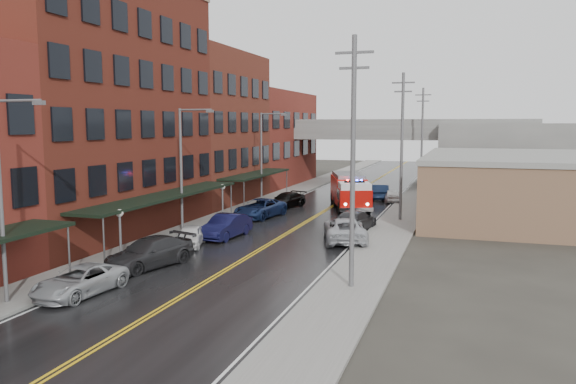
% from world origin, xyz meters
% --- Properties ---
extents(road, '(11.00, 160.00, 0.02)m').
position_xyz_m(road, '(0.00, 30.00, 0.01)').
color(road, black).
rests_on(road, ground).
extents(sidewalk_left, '(3.00, 160.00, 0.15)m').
position_xyz_m(sidewalk_left, '(-7.30, 30.00, 0.07)').
color(sidewalk_left, slate).
rests_on(sidewalk_left, ground).
extents(sidewalk_right, '(3.00, 160.00, 0.15)m').
position_xyz_m(sidewalk_right, '(7.30, 30.00, 0.07)').
color(sidewalk_right, slate).
rests_on(sidewalk_right, ground).
extents(curb_left, '(0.30, 160.00, 0.15)m').
position_xyz_m(curb_left, '(-5.65, 30.00, 0.07)').
color(curb_left, gray).
rests_on(curb_left, ground).
extents(curb_right, '(0.30, 160.00, 0.15)m').
position_xyz_m(curb_right, '(5.65, 30.00, 0.07)').
color(curb_right, gray).
rests_on(curb_right, ground).
extents(brick_building_b, '(9.00, 20.00, 18.00)m').
position_xyz_m(brick_building_b, '(-13.30, 23.00, 9.00)').
color(brick_building_b, '#541916').
rests_on(brick_building_b, ground).
extents(brick_building_c, '(9.00, 15.00, 15.00)m').
position_xyz_m(brick_building_c, '(-13.30, 40.50, 7.50)').
color(brick_building_c, '#5A211B').
rests_on(brick_building_c, ground).
extents(brick_building_far, '(9.00, 20.00, 12.00)m').
position_xyz_m(brick_building_far, '(-13.30, 58.00, 6.00)').
color(brick_building_far, maroon).
rests_on(brick_building_far, ground).
extents(tan_building, '(14.00, 22.00, 5.00)m').
position_xyz_m(tan_building, '(16.00, 40.00, 2.50)').
color(tan_building, '#815E45').
rests_on(tan_building, ground).
extents(right_far_block, '(18.00, 30.00, 8.00)m').
position_xyz_m(right_far_block, '(18.00, 70.00, 4.00)').
color(right_far_block, slate).
rests_on(right_far_block, ground).
extents(awning_1, '(2.60, 18.00, 3.09)m').
position_xyz_m(awning_1, '(-7.49, 23.00, 2.99)').
color(awning_1, black).
rests_on(awning_1, ground).
extents(awning_2, '(2.60, 13.00, 3.09)m').
position_xyz_m(awning_2, '(-7.49, 40.50, 2.99)').
color(awning_2, black).
rests_on(awning_2, ground).
extents(globe_lamp_1, '(0.44, 0.44, 3.12)m').
position_xyz_m(globe_lamp_1, '(-6.40, 16.00, 2.31)').
color(globe_lamp_1, '#59595B').
rests_on(globe_lamp_1, ground).
extents(globe_lamp_2, '(0.44, 0.44, 3.12)m').
position_xyz_m(globe_lamp_2, '(-6.40, 30.00, 2.31)').
color(globe_lamp_2, '#59595B').
rests_on(globe_lamp_2, ground).
extents(street_lamp_0, '(2.64, 0.22, 9.00)m').
position_xyz_m(street_lamp_0, '(-6.55, 8.00, 5.19)').
color(street_lamp_0, '#59595B').
rests_on(street_lamp_0, ground).
extents(street_lamp_1, '(2.64, 0.22, 9.00)m').
position_xyz_m(street_lamp_1, '(-6.55, 24.00, 5.19)').
color(street_lamp_1, '#59595B').
rests_on(street_lamp_1, ground).
extents(street_lamp_2, '(2.64, 0.22, 9.00)m').
position_xyz_m(street_lamp_2, '(-6.55, 40.00, 5.19)').
color(street_lamp_2, '#59595B').
rests_on(street_lamp_2, ground).
extents(utility_pole_0, '(1.80, 0.24, 12.00)m').
position_xyz_m(utility_pole_0, '(7.20, 15.00, 6.31)').
color(utility_pole_0, '#59595B').
rests_on(utility_pole_0, ground).
extents(utility_pole_1, '(1.80, 0.24, 12.00)m').
position_xyz_m(utility_pole_1, '(7.20, 35.00, 6.31)').
color(utility_pole_1, '#59595B').
rests_on(utility_pole_1, ground).
extents(utility_pole_2, '(1.80, 0.24, 12.00)m').
position_xyz_m(utility_pole_2, '(7.20, 55.00, 6.31)').
color(utility_pole_2, '#59595B').
rests_on(utility_pole_2, ground).
extents(overpass, '(40.00, 10.00, 7.50)m').
position_xyz_m(overpass, '(0.00, 62.00, 5.99)').
color(overpass, slate).
rests_on(overpass, ground).
extents(fire_truck, '(5.70, 9.32, 3.24)m').
position_xyz_m(fire_truck, '(1.90, 40.36, 1.76)').
color(fire_truck, '#B40D08').
rests_on(fire_truck, ground).
extents(parked_car_left_2, '(2.70, 5.04, 1.35)m').
position_xyz_m(parked_car_left_2, '(-4.66, 10.20, 0.67)').
color(parked_car_left_2, '#A1A5A9').
rests_on(parked_car_left_2, ground).
extents(parked_car_left_3, '(3.80, 6.02, 1.62)m').
position_xyz_m(parked_car_left_3, '(-4.35, 15.70, 0.81)').
color(parked_car_left_3, '#27282A').
rests_on(parked_car_left_3, ground).
extents(parked_car_left_4, '(2.75, 4.33, 1.37)m').
position_xyz_m(parked_car_left_4, '(-4.71, 21.20, 0.69)').
color(parked_car_left_4, white).
rests_on(parked_car_left_4, ground).
extents(parked_car_left_5, '(2.16, 5.14, 1.65)m').
position_xyz_m(parked_car_left_5, '(-3.60, 24.38, 0.82)').
color(parked_car_left_5, black).
rests_on(parked_car_left_5, ground).
extents(parked_car_left_6, '(3.55, 6.03, 1.57)m').
position_xyz_m(parked_car_left_6, '(-4.38, 33.20, 0.79)').
color(parked_car_left_6, '#14234B').
rests_on(parked_car_left_6, ground).
extents(parked_car_left_7, '(3.15, 5.27, 1.43)m').
position_xyz_m(parked_car_left_7, '(-3.99, 39.20, 0.71)').
color(parked_car_left_7, black).
rests_on(parked_car_left_7, ground).
extents(parked_car_right_0, '(4.23, 6.37, 1.63)m').
position_xyz_m(parked_car_right_0, '(4.56, 25.76, 0.81)').
color(parked_car_right_0, '#ADB0B5').
rests_on(parked_car_right_0, ground).
extents(parked_car_right_1, '(2.84, 5.53, 1.54)m').
position_xyz_m(parked_car_right_1, '(4.45, 29.80, 0.77)').
color(parked_car_right_1, '#2B2B2E').
rests_on(parked_car_right_1, ground).
extents(parked_car_right_2, '(2.55, 4.16, 1.32)m').
position_xyz_m(parked_car_right_2, '(5.00, 46.20, 0.66)').
color(parked_car_right_2, white).
rests_on(parked_car_right_2, ground).
extents(parked_car_right_3, '(2.54, 5.09, 1.60)m').
position_xyz_m(parked_car_right_3, '(3.60, 47.80, 0.80)').
color(parked_car_right_3, black).
rests_on(parked_car_right_3, ground).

